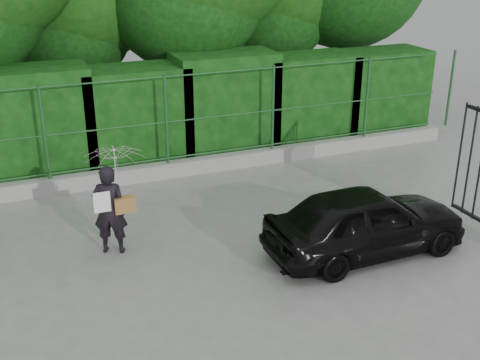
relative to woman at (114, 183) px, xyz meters
name	(u,v)px	position (x,y,z in m)	size (l,w,h in m)	color
ground	(230,295)	(1.13, -1.85, -1.11)	(80.00, 80.00, 0.00)	gray
kerb	(149,172)	(1.13, 2.65, -0.96)	(14.00, 0.25, 0.30)	#9E9E99
fence	(157,121)	(1.35, 2.65, 0.09)	(14.13, 0.06, 1.80)	#1F4D24
hedge	(136,116)	(1.15, 3.65, -0.07)	(14.20, 1.20, 2.23)	black
woman	(114,183)	(0.00, 0.00, 0.00)	(0.90, 0.91, 1.68)	black
car	(366,221)	(3.48, -1.51, -0.58)	(1.27, 3.15, 1.07)	black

